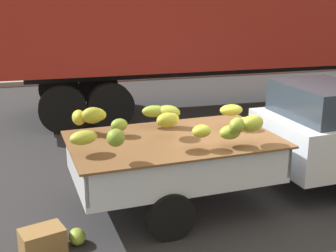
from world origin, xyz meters
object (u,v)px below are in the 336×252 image
at_px(pickup_truck, 294,136).
at_px(produce_crate, 43,241).
at_px(semi_trailer, 236,13).
at_px(fallen_banana_bunch_near_tailgate, 77,237).

relative_size(pickup_truck, produce_crate, 10.27).
xyz_separation_m(semi_trailer, produce_crate, (-5.12, -6.19, -2.39)).
bearing_deg(semi_trailer, fallen_banana_bunch_near_tailgate, -127.52).
relative_size(fallen_banana_bunch_near_tailgate, produce_crate, 0.55).
bearing_deg(pickup_truck, fallen_banana_bunch_near_tailgate, -171.18).
distance_m(pickup_truck, semi_trailer, 5.68).
height_order(pickup_truck, fallen_banana_bunch_near_tailgate, pickup_truck).
bearing_deg(pickup_truck, semi_trailer, 72.91).
relative_size(semi_trailer, produce_crate, 23.08).
xyz_separation_m(semi_trailer, fallen_banana_bunch_near_tailgate, (-4.70, -6.11, -2.44)).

